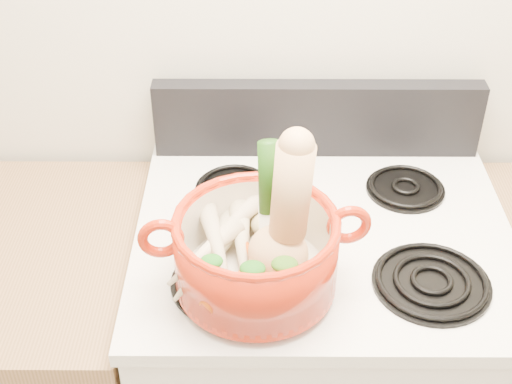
{
  "coord_description": "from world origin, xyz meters",
  "views": [
    {
      "loc": [
        -0.14,
        0.26,
        1.89
      ],
      "look_at": [
        -0.14,
        1.21,
        1.19
      ],
      "focal_mm": 50.0,
      "sensor_mm": 36.0,
      "label": 1
    }
  ],
  "objects_px": {
    "stove_body": "(313,383)",
    "squash": "(279,213)",
    "dutch_oven": "(256,253)",
    "leek": "(269,202)"
  },
  "relations": [
    {
      "from": "dutch_oven",
      "to": "stove_body",
      "type": "bearing_deg",
      "value": 44.19
    },
    {
      "from": "dutch_oven",
      "to": "leek",
      "type": "height_order",
      "value": "leek"
    },
    {
      "from": "leek",
      "to": "squash",
      "type": "bearing_deg",
      "value": -80.88
    },
    {
      "from": "squash",
      "to": "stove_body",
      "type": "bearing_deg",
      "value": 85.52
    },
    {
      "from": "stove_body",
      "to": "squash",
      "type": "relative_size",
      "value": 3.28
    },
    {
      "from": "stove_body",
      "to": "squash",
      "type": "height_order",
      "value": "squash"
    },
    {
      "from": "dutch_oven",
      "to": "leek",
      "type": "relative_size",
      "value": 1.17
    },
    {
      "from": "stove_body",
      "to": "leek",
      "type": "height_order",
      "value": "leek"
    },
    {
      "from": "stove_body",
      "to": "leek",
      "type": "distance_m",
      "value": 0.69
    },
    {
      "from": "squash",
      "to": "leek",
      "type": "bearing_deg",
      "value": 134.23
    }
  ]
}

